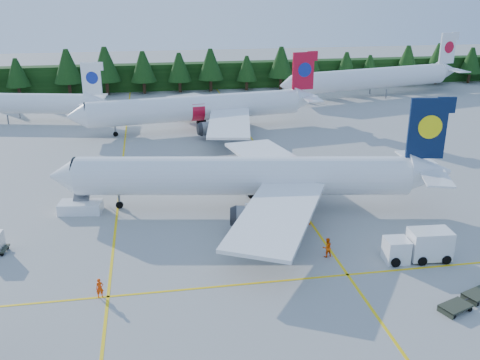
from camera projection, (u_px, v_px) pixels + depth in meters
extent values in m
plane|color=#9C9D97|center=(264.00, 248.00, 50.24)|extent=(320.00, 320.00, 0.00)
cube|color=yellow|center=(120.00, 183.00, 66.50)|extent=(0.25, 120.00, 0.01)
cube|color=yellow|center=(277.00, 174.00, 69.69)|extent=(0.25, 120.00, 0.01)
cube|color=yellow|center=(279.00, 281.00, 44.69)|extent=(80.00, 0.25, 0.01)
cube|color=black|center=(190.00, 76.00, 125.00)|extent=(220.00, 4.00, 6.00)
cylinder|color=white|center=(242.00, 176.00, 57.94)|extent=(35.98, 10.12, 4.21)
cone|color=white|center=(64.00, 176.00, 57.87)|extent=(3.61, 4.64, 4.21)
cube|color=#071738|center=(427.00, 129.00, 56.17)|extent=(4.00, 1.03, 6.52)
cube|color=white|center=(267.00, 156.00, 66.56)|extent=(8.55, 16.54, 1.19)
cylinder|color=slate|center=(251.00, 175.00, 64.39)|extent=(3.90, 2.78, 2.21)
cube|color=white|center=(277.00, 215.00, 49.77)|extent=(12.91, 16.91, 1.19)
cylinder|color=slate|center=(253.00, 217.00, 52.94)|extent=(3.90, 2.78, 2.21)
cylinder|color=slate|center=(119.00, 201.00, 58.89)|extent=(0.25, 0.25, 1.79)
cylinder|color=white|center=(196.00, 108.00, 89.53)|extent=(35.82, 9.16, 4.19)
cone|color=white|center=(77.00, 116.00, 83.97)|extent=(3.49, 4.56, 4.19)
cube|color=red|center=(303.00, 71.00, 93.30)|extent=(3.99, 0.92, 6.49)
cube|color=white|center=(201.00, 100.00, 98.59)|extent=(12.55, 16.86, 1.19)
cylinder|color=slate|center=(194.00, 112.00, 95.97)|extent=(3.83, 2.68, 2.20)
cube|color=white|center=(229.00, 122.00, 82.71)|extent=(8.88, 16.54, 1.19)
cylinder|color=slate|center=(212.00, 128.00, 85.13)|extent=(3.83, 2.68, 2.20)
cylinder|color=slate|center=(115.00, 131.00, 86.62)|extent=(0.25, 0.25, 1.78)
cylinder|color=white|center=(2.00, 103.00, 95.56)|extent=(30.67, 10.27, 3.60)
cube|color=white|center=(91.00, 79.00, 93.20)|extent=(3.41, 1.06, 5.59)
cylinder|color=white|center=(371.00, 79.00, 115.65)|extent=(37.68, 12.92, 4.43)
cone|color=white|center=(287.00, 85.00, 108.18)|extent=(4.03, 5.02, 4.43)
cube|color=white|center=(448.00, 48.00, 121.24)|extent=(4.19, 1.34, 6.87)
cylinder|color=slate|center=(313.00, 98.00, 111.48)|extent=(0.27, 0.27, 1.77)
cube|color=white|center=(81.00, 207.00, 57.94)|extent=(4.79, 2.94, 1.18)
cube|color=slate|center=(84.00, 184.00, 59.30)|extent=(2.27, 4.48, 3.20)
cube|color=slate|center=(87.00, 165.00, 60.82)|extent=(2.09, 1.53, 0.13)
cube|color=white|center=(396.00, 250.00, 47.62)|extent=(2.15, 2.15, 2.12)
cube|color=black|center=(397.00, 245.00, 47.44)|extent=(1.84, 2.03, 0.91)
cube|color=white|center=(429.00, 244.00, 47.76)|extent=(3.77, 2.45, 2.63)
cube|color=#2D3224|center=(456.00, 306.00, 40.48)|extent=(2.72, 2.21, 0.14)
cube|color=#2D3224|center=(478.00, 294.00, 42.05)|extent=(2.72, 2.21, 0.14)
imported|color=#FF4005|center=(100.00, 288.00, 42.12)|extent=(0.67, 0.52, 1.64)
imported|color=#FF5105|center=(327.00, 247.00, 48.39)|extent=(1.01, 0.86, 1.85)
imported|color=#DB4404|center=(310.00, 216.00, 54.90)|extent=(0.87, 0.93, 1.87)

